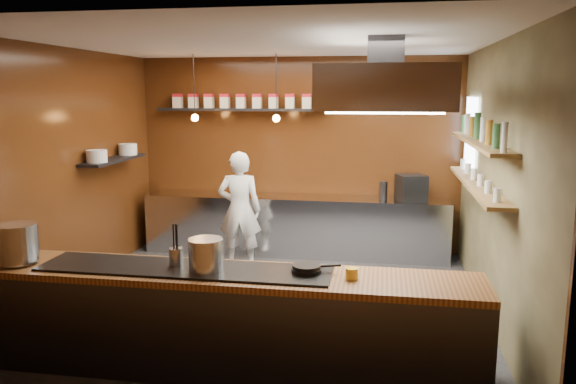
% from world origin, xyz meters
% --- Properties ---
extents(floor, '(5.00, 5.00, 0.00)m').
position_xyz_m(floor, '(0.00, 0.00, 0.00)').
color(floor, black).
rests_on(floor, ground).
extents(back_wall, '(5.00, 0.00, 5.00)m').
position_xyz_m(back_wall, '(0.00, 2.50, 1.50)').
color(back_wall, '#331909').
rests_on(back_wall, ground).
extents(left_wall, '(0.00, 5.00, 5.00)m').
position_xyz_m(left_wall, '(-2.50, 0.00, 1.50)').
color(left_wall, '#331909').
rests_on(left_wall, ground).
extents(right_wall, '(0.00, 5.00, 5.00)m').
position_xyz_m(right_wall, '(2.50, 0.00, 1.50)').
color(right_wall, '#423E25').
rests_on(right_wall, ground).
extents(ceiling, '(5.00, 5.00, 0.00)m').
position_xyz_m(ceiling, '(0.00, 0.00, 3.00)').
color(ceiling, silver).
rests_on(ceiling, back_wall).
extents(window_pane, '(0.00, 1.00, 1.00)m').
position_xyz_m(window_pane, '(2.45, 1.70, 1.90)').
color(window_pane, white).
rests_on(window_pane, right_wall).
extents(prep_counter, '(4.60, 0.65, 0.90)m').
position_xyz_m(prep_counter, '(0.00, 2.17, 0.45)').
color(prep_counter, silver).
rests_on(prep_counter, floor).
extents(pass_counter, '(4.40, 0.72, 0.94)m').
position_xyz_m(pass_counter, '(-0.00, -1.60, 0.47)').
color(pass_counter, '#38383D').
rests_on(pass_counter, floor).
extents(tin_shelf, '(2.60, 0.26, 0.04)m').
position_xyz_m(tin_shelf, '(-0.90, 2.36, 2.20)').
color(tin_shelf, black).
rests_on(tin_shelf, back_wall).
extents(plate_shelf, '(0.30, 1.40, 0.04)m').
position_xyz_m(plate_shelf, '(-2.34, 1.00, 1.55)').
color(plate_shelf, black).
rests_on(plate_shelf, left_wall).
extents(bottle_shelf_upper, '(0.26, 2.80, 0.04)m').
position_xyz_m(bottle_shelf_upper, '(2.34, 0.30, 1.92)').
color(bottle_shelf_upper, brown).
rests_on(bottle_shelf_upper, right_wall).
extents(bottle_shelf_lower, '(0.26, 2.80, 0.04)m').
position_xyz_m(bottle_shelf_lower, '(2.34, 0.30, 1.45)').
color(bottle_shelf_lower, brown).
rests_on(bottle_shelf_lower, right_wall).
extents(extractor_hood, '(1.20, 2.00, 0.72)m').
position_xyz_m(extractor_hood, '(1.30, -0.40, 2.51)').
color(extractor_hood, '#38383D').
rests_on(extractor_hood, ceiling).
extents(pendant_left, '(0.10, 0.10, 0.95)m').
position_xyz_m(pendant_left, '(-1.40, 1.70, 2.15)').
color(pendant_left, black).
rests_on(pendant_left, ceiling).
extents(pendant_right, '(0.10, 0.10, 0.95)m').
position_xyz_m(pendant_right, '(-0.20, 1.70, 2.15)').
color(pendant_right, black).
rests_on(pendant_right, ceiling).
extents(storage_tins, '(2.43, 0.13, 0.22)m').
position_xyz_m(storage_tins, '(-0.75, 2.36, 2.33)').
color(storage_tins, beige).
rests_on(storage_tins, tin_shelf).
extents(plate_stacks, '(0.26, 1.16, 0.16)m').
position_xyz_m(plate_stacks, '(-2.34, 1.00, 1.65)').
color(plate_stacks, silver).
rests_on(plate_stacks, plate_shelf).
extents(bottles, '(0.06, 2.66, 0.24)m').
position_xyz_m(bottles, '(2.34, 0.30, 2.06)').
color(bottles, silver).
rests_on(bottles, bottle_shelf_upper).
extents(wine_glasses, '(0.07, 2.37, 0.13)m').
position_xyz_m(wine_glasses, '(2.34, 0.30, 1.53)').
color(wine_glasses, silver).
rests_on(wine_glasses, bottle_shelf_lower).
extents(stockpot_large, '(0.47, 0.47, 0.35)m').
position_xyz_m(stockpot_large, '(-1.94, -1.70, 1.12)').
color(stockpot_large, '#B6B9BD').
rests_on(stockpot_large, pass_counter).
extents(stockpot_small, '(0.38, 0.38, 0.28)m').
position_xyz_m(stockpot_small, '(-0.18, -1.66, 1.08)').
color(stockpot_small, silver).
rests_on(stockpot_small, pass_counter).
extents(utensil_crock, '(0.16, 0.16, 0.16)m').
position_xyz_m(utensil_crock, '(-0.48, -1.57, 1.02)').
color(utensil_crock, '#B8BBC0').
rests_on(utensil_crock, pass_counter).
extents(frying_pan, '(0.42, 0.26, 0.07)m').
position_xyz_m(frying_pan, '(0.69, -1.56, 0.97)').
color(frying_pan, black).
rests_on(frying_pan, pass_counter).
extents(butter_jar, '(0.13, 0.13, 0.10)m').
position_xyz_m(butter_jar, '(1.07, -1.61, 0.97)').
color(butter_jar, gold).
rests_on(butter_jar, pass_counter).
extents(espresso_machine, '(0.48, 0.47, 0.38)m').
position_xyz_m(espresso_machine, '(1.72, 2.11, 1.09)').
color(espresso_machine, black).
rests_on(espresso_machine, prep_counter).
extents(chef, '(0.65, 0.46, 1.66)m').
position_xyz_m(chef, '(-0.67, 1.38, 0.83)').
color(chef, silver).
rests_on(chef, floor).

